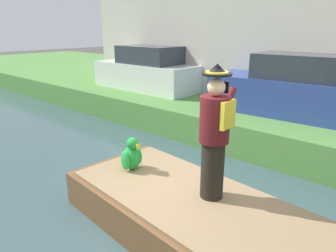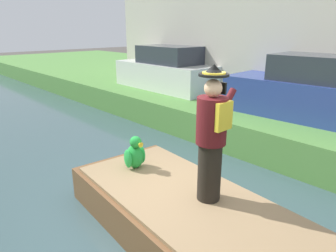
{
  "view_description": "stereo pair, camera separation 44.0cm",
  "coord_description": "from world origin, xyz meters",
  "px_view_note": "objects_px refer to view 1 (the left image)",
  "views": [
    {
      "loc": [
        -3.09,
        -2.64,
        2.98
      ],
      "look_at": [
        0.12,
        0.17,
        1.61
      ],
      "focal_mm": 32.77,
      "sensor_mm": 36.0,
      "label": 1
    },
    {
      "loc": [
        -2.78,
        -2.96,
        2.98
      ],
      "look_at": [
        0.12,
        0.17,
        1.61
      ],
      "focal_mm": 32.77,
      "sensor_mm": 36.0,
      "label": 2
    }
  ],
  "objects_px": {
    "boat": "(195,217)",
    "person_pirate": "(215,134)",
    "parked_car_white": "(148,71)",
    "parked_car_blue": "(295,89)",
    "parrot_plush": "(132,156)"
  },
  "relations": [
    {
      "from": "boat",
      "to": "parrot_plush",
      "type": "xyz_separation_m",
      "value": [
        0.05,
        1.36,
        0.55
      ]
    },
    {
      "from": "person_pirate",
      "to": "parked_car_white",
      "type": "xyz_separation_m",
      "value": [
        4.53,
        5.72,
        -0.12
      ]
    },
    {
      "from": "parrot_plush",
      "to": "parked_car_blue",
      "type": "height_order",
      "value": "parked_car_blue"
    },
    {
      "from": "parked_car_white",
      "to": "boat",
      "type": "bearing_deg",
      "value": -130.19
    },
    {
      "from": "boat",
      "to": "parked_car_white",
      "type": "bearing_deg",
      "value": 49.81
    },
    {
      "from": "parrot_plush",
      "to": "parked_car_white",
      "type": "relative_size",
      "value": 0.14
    },
    {
      "from": "person_pirate",
      "to": "parked_car_white",
      "type": "height_order",
      "value": "person_pirate"
    },
    {
      "from": "boat",
      "to": "parrot_plush",
      "type": "height_order",
      "value": "parrot_plush"
    },
    {
      "from": "person_pirate",
      "to": "parrot_plush",
      "type": "height_order",
      "value": "person_pirate"
    },
    {
      "from": "parked_car_blue",
      "to": "parked_car_white",
      "type": "height_order",
      "value": "same"
    },
    {
      "from": "person_pirate",
      "to": "parrot_plush",
      "type": "relative_size",
      "value": 3.25
    },
    {
      "from": "boat",
      "to": "parked_car_white",
      "type": "height_order",
      "value": "parked_car_white"
    },
    {
      "from": "boat",
      "to": "person_pirate",
      "type": "height_order",
      "value": "person_pirate"
    },
    {
      "from": "parked_car_blue",
      "to": "parked_car_white",
      "type": "xyz_separation_m",
      "value": [
        0.0,
        5.18,
        0.0
      ]
    },
    {
      "from": "boat",
      "to": "person_pirate",
      "type": "xyz_separation_m",
      "value": [
        0.2,
        -0.13,
        1.23
      ]
    }
  ]
}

